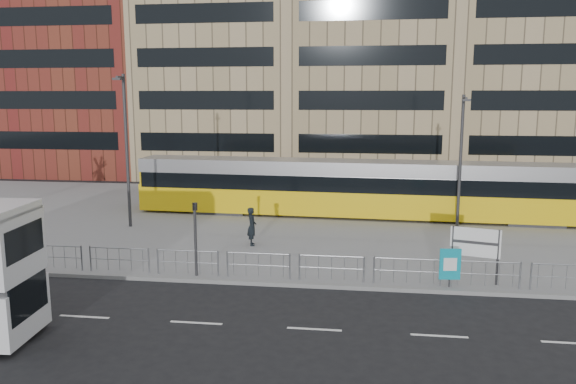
# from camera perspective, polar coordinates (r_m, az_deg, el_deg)

# --- Properties ---
(ground) EXTENTS (120.00, 120.00, 0.00)m
(ground) POSITION_cam_1_polar(r_m,az_deg,el_deg) (22.90, -1.50, -9.54)
(ground) COLOR black
(ground) RESTS_ON ground
(plaza) EXTENTS (64.00, 24.00, 0.15)m
(plaza) POSITION_cam_1_polar(r_m,az_deg,el_deg) (34.34, 1.65, -2.86)
(plaza) COLOR gray
(plaza) RESTS_ON ground
(kerb) EXTENTS (64.00, 0.25, 0.17)m
(kerb) POSITION_cam_1_polar(r_m,az_deg,el_deg) (22.92, -1.48, -9.32)
(kerb) COLOR gray
(kerb) RESTS_ON ground
(building_row) EXTENTS (70.40, 18.40, 31.20)m
(building_row) POSITION_cam_1_polar(r_m,az_deg,el_deg) (55.90, 5.79, 15.18)
(building_row) COLOR maroon
(building_row) RESTS_ON ground
(pedestrian_barrier) EXTENTS (32.07, 0.07, 1.10)m
(pedestrian_barrier) POSITION_cam_1_polar(r_m,az_deg,el_deg) (22.86, 3.68, -7.01)
(pedestrian_barrier) COLOR gray
(pedestrian_barrier) RESTS_ON plaza
(road_markings) EXTENTS (62.00, 0.12, 0.01)m
(road_markings) POSITION_cam_1_polar(r_m,az_deg,el_deg) (19.07, -0.39, -13.60)
(road_markings) COLOR white
(road_markings) RESTS_ON ground
(tram) EXTENTS (29.53, 4.18, 3.47)m
(tram) POSITION_cam_1_polar(r_m,az_deg,el_deg) (35.01, 8.46, 0.31)
(tram) COLOR yellow
(tram) RESTS_ON plaza
(station_sign) EXTENTS (1.89, 0.58, 2.23)m
(station_sign) POSITION_cam_1_polar(r_m,az_deg,el_deg) (23.68, 18.48, -5.12)
(station_sign) COLOR #2D2D30
(station_sign) RESTS_ON plaza
(ad_panel) EXTENTS (0.83, 0.14, 1.55)m
(ad_panel) POSITION_cam_1_polar(r_m,az_deg,el_deg) (22.96, 16.14, -7.11)
(ad_panel) COLOR #2D2D30
(ad_panel) RESTS_ON plaza
(pedestrian) EXTENTS (0.63, 0.80, 1.93)m
(pedestrian) POSITION_cam_1_polar(r_m,az_deg,el_deg) (28.18, -3.69, -3.51)
(pedestrian) COLOR black
(pedestrian) RESTS_ON plaza
(traffic_light_west) EXTENTS (0.23, 0.25, 3.10)m
(traffic_light_west) POSITION_cam_1_polar(r_m,az_deg,el_deg) (23.50, -9.41, -3.77)
(traffic_light_west) COLOR #2D2D30
(traffic_light_west) RESTS_ON plaza
(lamp_post_west) EXTENTS (0.45, 1.04, 8.61)m
(lamp_post_west) POSITION_cam_1_polar(r_m,az_deg,el_deg) (32.85, -16.12, 4.59)
(lamp_post_west) COLOR #2D2D30
(lamp_post_west) RESTS_ON plaza
(lamp_post_east) EXTENTS (0.45, 1.04, 7.49)m
(lamp_post_east) POSITION_cam_1_polar(r_m,az_deg,el_deg) (32.94, 17.15, 3.56)
(lamp_post_east) COLOR #2D2D30
(lamp_post_east) RESTS_ON plaza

